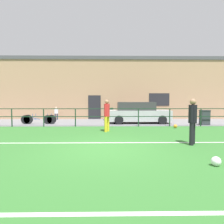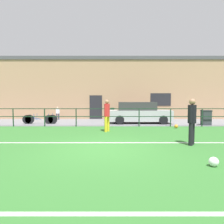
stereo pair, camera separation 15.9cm
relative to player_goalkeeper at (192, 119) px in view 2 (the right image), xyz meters
name	(u,v)px [view 2 (the right image)]	position (x,y,z in m)	size (l,w,h in m)	color
ground	(104,150)	(-3.23, -0.69, -0.99)	(60.00, 44.00, 0.04)	#33702D
field_line_touchline	(105,143)	(-3.23, 0.37, -0.97)	(36.00, 0.11, 0.00)	white
field_line_hash	(93,214)	(-3.23, -4.54, -0.97)	(36.00, 0.11, 0.00)	white
pavement_strip	(108,122)	(-3.23, 7.81, -0.96)	(48.00, 5.00, 0.02)	slate
perimeter_fence	(107,115)	(-3.23, 5.31, -0.23)	(36.07, 0.07, 1.15)	#193823
clubhouse_facade	(109,89)	(-3.23, 11.51, 1.80)	(28.00, 2.56, 5.52)	tan
player_goalkeeper	(192,119)	(0.00, 0.00, 0.00)	(0.32, 0.40, 1.72)	black
player_striker	(107,113)	(-3.22, 3.20, -0.01)	(0.30, 0.42, 1.70)	gold
soccer_ball_match	(213,162)	(-0.41, -2.44, -0.85)	(0.24, 0.24, 0.24)	white
soccer_ball_spare	(176,126)	(0.88, 4.54, -0.86)	(0.22, 0.22, 0.22)	orange
spectator_child	(57,112)	(-7.56, 9.60, -0.33)	(0.29, 0.19, 1.10)	#232D4C
parked_car_red	(139,113)	(-1.00, 7.05, -0.23)	(4.38, 1.80, 1.51)	#B7B7BC
bicycle_parked_1	(41,119)	(-7.89, 6.51, -0.62)	(2.25, 0.04, 0.74)	black
bicycle_parked_2	(37,119)	(-8.12, 6.51, -0.63)	(2.14, 0.04, 0.72)	black
trash_bin_0	(206,117)	(3.29, 5.88, -0.45)	(0.59, 0.50, 0.99)	#33383D
trash_bin_1	(110,114)	(-3.08, 9.14, -0.44)	(0.66, 0.56, 1.02)	#194C28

